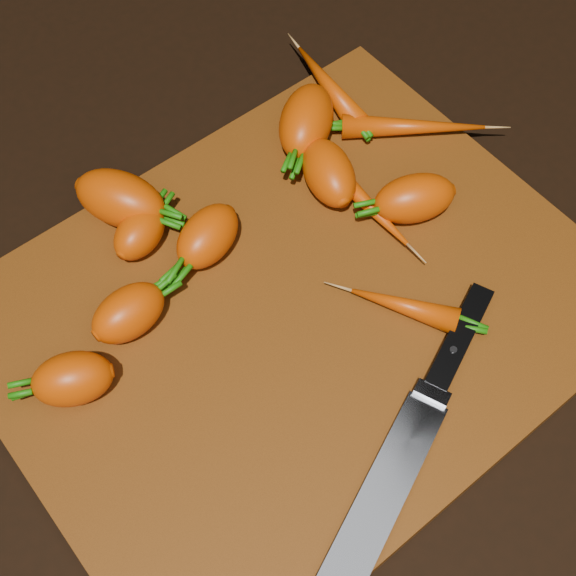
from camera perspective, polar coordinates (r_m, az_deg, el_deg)
ground at (r=0.69m, az=0.52°, el=-2.05°), size 2.00×2.00×0.01m
cutting_board at (r=0.68m, az=0.53°, el=-1.60°), size 0.50×0.40×0.01m
carrot_0 at (r=0.66m, az=-11.28°, el=-1.75°), size 0.07×0.04×0.04m
carrot_1 at (r=0.64m, az=-15.07°, el=-6.27°), size 0.08×0.07×0.04m
carrot_2 at (r=0.72m, az=-11.83°, el=6.22°), size 0.08×0.10×0.05m
carrot_3 at (r=0.73m, az=2.92°, el=8.19°), size 0.07×0.08×0.04m
carrot_4 at (r=0.69m, az=-5.74°, el=3.69°), size 0.08×0.06×0.04m
carrot_5 at (r=0.70m, az=-10.52°, el=3.89°), size 0.07×0.06×0.04m
carrot_6 at (r=0.72m, az=8.98°, el=6.32°), size 0.08×0.07×0.04m
carrot_7 at (r=0.82m, az=2.85°, el=14.24°), size 0.04×0.12×0.02m
carrot_8 at (r=0.79m, az=8.91°, el=11.26°), size 0.12×0.10×0.02m
carrot_9 at (r=0.67m, az=8.25°, el=-1.28°), size 0.07×0.09×0.02m
carrot_10 at (r=0.76m, az=1.31°, el=11.78°), size 0.10×0.09×0.05m
carrot_11 at (r=0.73m, az=4.94°, el=6.68°), size 0.03×0.14×0.02m
knife at (r=0.61m, az=7.27°, el=-13.39°), size 0.28×0.14×0.02m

